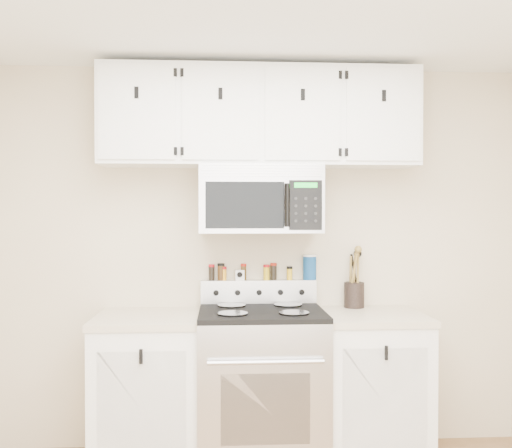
{
  "coord_description": "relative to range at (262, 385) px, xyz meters",
  "views": [
    {
      "loc": [
        -0.24,
        -2.04,
        1.54
      ],
      "look_at": [
        -0.03,
        1.45,
        1.48
      ],
      "focal_mm": 40.0,
      "sensor_mm": 36.0,
      "label": 1
    }
  ],
  "objects": [
    {
      "name": "spice_jar_2",
      "position": [
        -0.23,
        0.28,
        0.66
      ],
      "size": [
        0.04,
        0.04,
        0.09
      ],
      "color": "orange",
      "rests_on": "range"
    },
    {
      "name": "spice_jar_3",
      "position": [
        -0.1,
        0.28,
        0.67
      ],
      "size": [
        0.04,
        0.04,
        0.11
      ],
      "color": "#3E2B0F",
      "rests_on": "range"
    },
    {
      "name": "spice_jar_5",
      "position": [
        0.1,
        0.28,
        0.67
      ],
      "size": [
        0.04,
        0.04,
        0.11
      ],
      "color": "black",
      "rests_on": "range"
    },
    {
      "name": "spice_jar_1",
      "position": [
        -0.25,
        0.28,
        0.67
      ],
      "size": [
        0.05,
        0.05,
        0.11
      ],
      "color": "#452A10",
      "rests_on": "range"
    },
    {
      "name": "range",
      "position": [
        0.0,
        0.0,
        0.0
      ],
      "size": [
        0.76,
        0.65,
        1.1
      ],
      "color": "#B7B7BA",
      "rests_on": "floor"
    },
    {
      "name": "utensil_crock",
      "position": [
        0.63,
        0.23,
        0.53
      ],
      "size": [
        0.13,
        0.13,
        0.39
      ],
      "color": "black",
      "rests_on": "base_cabinet_right"
    },
    {
      "name": "base_cabinet_left",
      "position": [
        -0.69,
        0.02,
        -0.03
      ],
      "size": [
        0.64,
        0.62,
        0.92
      ],
      "color": "white",
      "rests_on": "floor"
    },
    {
      "name": "back_wall",
      "position": [
        0.0,
        0.32,
        0.76
      ],
      "size": [
        3.5,
        0.01,
        2.5
      ],
      "primitive_type": "cube",
      "color": "#BDAB8E",
      "rests_on": "floor"
    },
    {
      "name": "microwave",
      "position": [
        0.0,
        0.13,
        1.14
      ],
      "size": [
        0.76,
        0.44,
        0.42
      ],
      "color": "#9E9EA3",
      "rests_on": "back_wall"
    },
    {
      "name": "base_cabinet_right",
      "position": [
        0.69,
        0.02,
        -0.03
      ],
      "size": [
        0.64,
        0.62,
        0.92
      ],
      "color": "white",
      "rests_on": "floor"
    },
    {
      "name": "kitchen_timer",
      "position": [
        -0.13,
        0.28,
        0.65
      ],
      "size": [
        0.06,
        0.05,
        0.07
      ],
      "primitive_type": "cube",
      "rotation": [
        0.0,
        0.0,
        0.09
      ],
      "color": "white",
      "rests_on": "range"
    },
    {
      "name": "spice_jar_0",
      "position": [
        -0.31,
        0.28,
        0.67
      ],
      "size": [
        0.04,
        0.04,
        0.11
      ],
      "color": "black",
      "rests_on": "range"
    },
    {
      "name": "spice_jar_4",
      "position": [
        0.05,
        0.28,
        0.66
      ],
      "size": [
        0.04,
        0.04,
        0.1
      ],
      "color": "gold",
      "rests_on": "range"
    },
    {
      "name": "salt_canister",
      "position": [
        0.34,
        0.28,
        0.7
      ],
      "size": [
        0.09,
        0.09,
        0.17
      ],
      "color": "navy",
      "rests_on": "range"
    },
    {
      "name": "spice_jar_6",
      "position": [
        0.21,
        0.28,
        0.66
      ],
      "size": [
        0.04,
        0.04,
        0.09
      ],
      "color": "yellow",
      "rests_on": "range"
    },
    {
      "name": "upper_cabinets",
      "position": [
        -0.0,
        0.15,
        1.66
      ],
      "size": [
        2.0,
        0.35,
        0.62
      ],
      "color": "white",
      "rests_on": "back_wall"
    }
  ]
}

